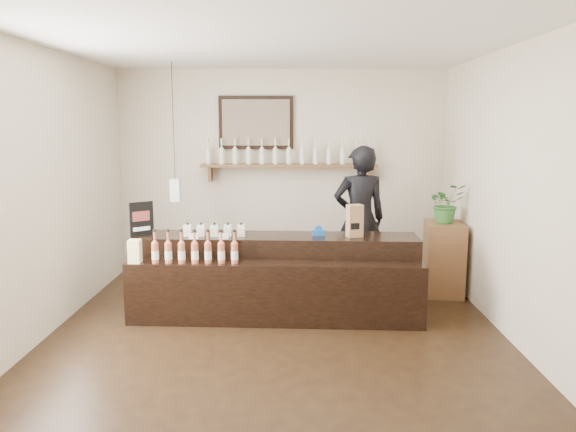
# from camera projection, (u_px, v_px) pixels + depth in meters

# --- Properties ---
(ground) EXTENTS (5.00, 5.00, 0.00)m
(ground) POSITION_uv_depth(u_px,v_px,m) (276.00, 334.00, 5.56)
(ground) COLOR black
(ground) RESTS_ON ground
(room_shell) EXTENTS (5.00, 5.00, 5.00)m
(room_shell) POSITION_uv_depth(u_px,v_px,m) (276.00, 162.00, 5.29)
(room_shell) COLOR beige
(room_shell) RESTS_ON ground
(back_wall_decor) EXTENTS (2.66, 0.96, 1.69)m
(back_wall_decor) POSITION_uv_depth(u_px,v_px,m) (271.00, 147.00, 7.62)
(back_wall_decor) COLOR brown
(back_wall_decor) RESTS_ON ground
(counter) EXTENTS (3.10, 0.93, 1.01)m
(counter) POSITION_uv_depth(u_px,v_px,m) (275.00, 279.00, 6.07)
(counter) COLOR black
(counter) RESTS_ON ground
(promo_sign) EXTENTS (0.22, 0.18, 0.37)m
(promo_sign) POSITION_uv_depth(u_px,v_px,m) (142.00, 219.00, 6.06)
(promo_sign) COLOR black
(promo_sign) RESTS_ON counter
(paper_bag) EXTENTS (0.18, 0.16, 0.35)m
(paper_bag) POSITION_uv_depth(u_px,v_px,m) (355.00, 221.00, 6.02)
(paper_bag) COLOR #926D46
(paper_bag) RESTS_ON counter
(tape_dispenser) EXTENTS (0.14, 0.07, 0.12)m
(tape_dispenser) POSITION_uv_depth(u_px,v_px,m) (319.00, 232.00, 6.09)
(tape_dispenser) COLOR #1751A2
(tape_dispenser) RESTS_ON counter
(side_cabinet) EXTENTS (0.51, 0.66, 0.88)m
(side_cabinet) POSITION_uv_depth(u_px,v_px,m) (444.00, 258.00, 6.84)
(side_cabinet) COLOR brown
(side_cabinet) RESTS_ON ground
(potted_plant) EXTENTS (0.51, 0.46, 0.47)m
(potted_plant) POSITION_uv_depth(u_px,v_px,m) (446.00, 203.00, 6.73)
(potted_plant) COLOR #31712D
(potted_plant) RESTS_ON side_cabinet
(shopkeeper) EXTENTS (0.81, 0.61, 2.04)m
(shopkeeper) POSITION_uv_depth(u_px,v_px,m) (360.00, 209.00, 6.92)
(shopkeeper) COLOR black
(shopkeeper) RESTS_ON ground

